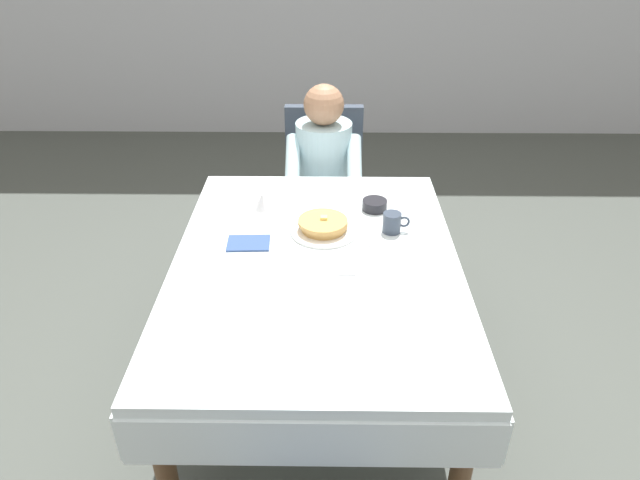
# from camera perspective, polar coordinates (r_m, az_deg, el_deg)

# --- Properties ---
(ground_plane) EXTENTS (14.00, 14.00, 0.00)m
(ground_plane) POSITION_cam_1_polar(r_m,az_deg,el_deg) (2.69, -0.34, -15.27)
(ground_plane) COLOR #474C47
(dining_table_main) EXTENTS (1.12, 1.52, 0.74)m
(dining_table_main) POSITION_cam_1_polar(r_m,az_deg,el_deg) (2.26, -0.39, -3.86)
(dining_table_main) COLOR silver
(dining_table_main) RESTS_ON ground
(chair_diner) EXTENTS (0.44, 0.45, 0.93)m
(chair_diner) POSITION_cam_1_polar(r_m,az_deg,el_deg) (3.33, 0.37, 6.08)
(chair_diner) COLOR #384251
(chair_diner) RESTS_ON ground
(diner_person) EXTENTS (0.40, 0.43, 1.12)m
(diner_person) POSITION_cam_1_polar(r_m,az_deg,el_deg) (3.13, 0.36, 7.15)
(diner_person) COLOR silver
(diner_person) RESTS_ON ground
(plate_breakfast) EXTENTS (0.28, 0.28, 0.02)m
(plate_breakfast) POSITION_cam_1_polar(r_m,az_deg,el_deg) (2.38, 0.39, 0.99)
(plate_breakfast) COLOR white
(plate_breakfast) RESTS_ON dining_table_main
(breakfast_stack) EXTENTS (0.21, 0.21, 0.06)m
(breakfast_stack) POSITION_cam_1_polar(r_m,az_deg,el_deg) (2.36, 0.33, 1.60)
(breakfast_stack) COLOR tan
(breakfast_stack) RESTS_ON plate_breakfast
(cup_coffee) EXTENTS (0.11, 0.08, 0.08)m
(cup_coffee) POSITION_cam_1_polar(r_m,az_deg,el_deg) (2.39, 7.20, 1.73)
(cup_coffee) COLOR #333D4C
(cup_coffee) RESTS_ON dining_table_main
(bowl_butter) EXTENTS (0.11, 0.11, 0.04)m
(bowl_butter) POSITION_cam_1_polar(r_m,az_deg,el_deg) (2.56, 5.44, 3.49)
(bowl_butter) COLOR black
(bowl_butter) RESTS_ON dining_table_main
(syrup_pitcher) EXTENTS (0.08, 0.08, 0.07)m
(syrup_pitcher) POSITION_cam_1_polar(r_m,az_deg,el_deg) (2.56, -5.75, 3.82)
(syrup_pitcher) COLOR silver
(syrup_pitcher) RESTS_ON dining_table_main
(fork_left_of_plate) EXTENTS (0.03, 0.18, 0.00)m
(fork_left_of_plate) POSITION_cam_1_polar(r_m,az_deg,el_deg) (2.38, -4.20, 0.66)
(fork_left_of_plate) COLOR silver
(fork_left_of_plate) RESTS_ON dining_table_main
(knife_right_of_plate) EXTENTS (0.03, 0.20, 0.00)m
(knife_right_of_plate) POSITION_cam_1_polar(r_m,az_deg,el_deg) (2.38, 4.97, 0.60)
(knife_right_of_plate) COLOR silver
(knife_right_of_plate) RESTS_ON dining_table_main
(spoon_near_edge) EXTENTS (0.15, 0.02, 0.00)m
(spoon_near_edge) POSITION_cam_1_polar(r_m,az_deg,el_deg) (2.12, 1.52, -3.45)
(spoon_near_edge) COLOR silver
(spoon_near_edge) RESTS_ON dining_table_main
(napkin_folded) EXTENTS (0.17, 0.13, 0.01)m
(napkin_folded) POSITION_cam_1_polar(r_m,az_deg,el_deg) (2.32, -7.11, -0.31)
(napkin_folded) COLOR #334C7F
(napkin_folded) RESTS_ON dining_table_main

